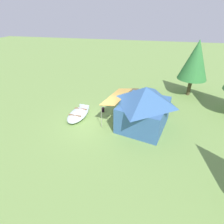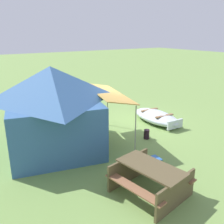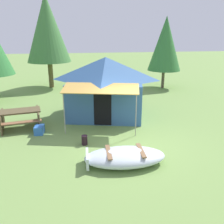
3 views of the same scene
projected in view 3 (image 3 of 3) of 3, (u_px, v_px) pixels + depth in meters
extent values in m
plane|color=#74974C|center=(132.00, 142.00, 9.11)|extent=(80.00, 80.00, 0.00)
ellipsoid|color=silver|center=(125.00, 157.00, 7.55)|extent=(2.58, 1.35, 0.48)
ellipsoid|color=#44484B|center=(125.00, 156.00, 7.54)|extent=(2.37, 1.20, 0.17)
cube|color=brown|center=(141.00, 150.00, 7.55)|extent=(0.18, 0.95, 0.04)
cube|color=brown|center=(109.00, 152.00, 7.43)|extent=(0.18, 0.95, 0.04)
cube|color=silver|center=(87.00, 159.00, 7.42)|extent=(0.11, 0.80, 0.36)
cube|color=#376198|center=(106.00, 98.00, 11.78)|extent=(3.92, 3.52, 1.75)
pyramid|color=#376198|center=(106.00, 69.00, 11.33)|extent=(4.24, 3.80, 1.07)
cube|color=black|center=(103.00, 110.00, 10.48)|extent=(0.75, 0.21, 1.40)
cube|color=gold|center=(101.00, 88.00, 9.64)|extent=(3.19, 1.76, 0.23)
cylinder|color=gray|center=(136.00, 116.00, 9.41)|extent=(0.04, 0.04, 1.67)
cylinder|color=gray|center=(64.00, 114.00, 9.61)|extent=(0.04, 0.04, 1.67)
cube|color=brown|center=(20.00, 111.00, 10.30)|extent=(1.78, 1.07, 0.04)
cube|color=#8D5D3F|center=(20.00, 122.00, 9.85)|extent=(1.69, 0.55, 0.04)
cube|color=#8D5D3F|center=(21.00, 113.00, 10.95)|extent=(1.69, 0.55, 0.04)
cube|color=brown|center=(2.00, 121.00, 10.20)|extent=(0.32, 1.48, 0.73)
cube|color=brown|center=(39.00, 117.00, 10.65)|extent=(0.32, 1.48, 0.73)
cube|color=blue|center=(39.00, 130.00, 9.85)|extent=(0.39, 0.55, 0.33)
cylinder|color=black|center=(85.00, 140.00, 8.87)|extent=(0.22, 0.22, 0.36)
cylinder|color=brown|center=(163.00, 79.00, 17.75)|extent=(0.21, 0.21, 1.28)
cone|color=#347437|center=(165.00, 44.00, 16.96)|extent=(2.32, 2.32, 3.69)
cylinder|color=brown|center=(51.00, 75.00, 17.80)|extent=(0.34, 0.34, 1.87)
cone|color=#40773B|center=(47.00, 28.00, 16.79)|extent=(3.07, 3.07, 4.54)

